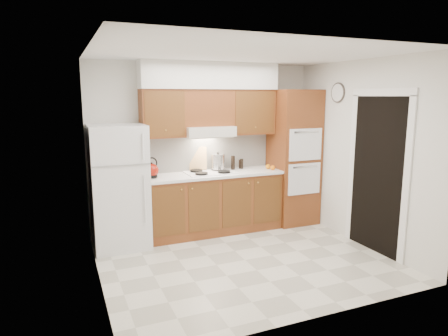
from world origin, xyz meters
The scene contains 26 objects.
floor centered at (0.00, 0.00, 0.00)m, with size 3.60×3.60×0.00m, color beige.
ceiling centered at (0.00, 0.00, 2.60)m, with size 3.60×3.60×0.00m, color white.
wall_back centered at (0.00, 1.50, 1.30)m, with size 3.60×0.02×2.60m, color silver.
wall_left centered at (-1.80, 0.00, 1.30)m, with size 0.02×3.00×2.60m, color silver.
wall_right centered at (1.80, 0.00, 1.30)m, with size 0.02×3.00×2.60m, color silver.
fridge centered at (-1.41, 1.14, 0.86)m, with size 0.75×0.72×1.72m, color white.
base_cabinets centered at (0.02, 1.20, 0.45)m, with size 2.11×0.60×0.90m, color brown.
countertop centered at (0.03, 1.19, 0.92)m, with size 2.13×0.62×0.04m, color white.
backsplash centered at (0.02, 1.49, 1.22)m, with size 2.11×0.03×0.56m, color white.
oven_cabinet centered at (1.44, 1.18, 1.10)m, with size 0.70×0.65×2.20m, color brown.
upper_cab_left centered at (-0.71, 1.33, 1.85)m, with size 0.63×0.33×0.70m, color brown.
upper_cab_right centered at (0.72, 1.33, 1.85)m, with size 0.73×0.33×0.70m, color brown.
range_hood centered at (-0.02, 1.27, 1.57)m, with size 0.75×0.45×0.15m, color silver.
upper_cab_over_hood centered at (-0.02, 1.33, 1.92)m, with size 0.75×0.33×0.55m, color brown.
soffit centered at (0.03, 1.32, 2.40)m, with size 2.13×0.36×0.40m, color silver.
cooktop centered at (-0.02, 1.21, 0.95)m, with size 0.74×0.50×0.01m, color white.
doorway centered at (1.79, -0.35, 1.05)m, with size 0.02×0.90×2.10m, color black.
wall_clock centered at (1.79, 0.55, 2.15)m, with size 0.30×0.30×0.02m, color #3F3833.
kettle centered at (-0.93, 1.18, 1.05)m, with size 0.20×0.20×0.20m, color maroon.
cutting_board centered at (-0.13, 1.45, 1.14)m, with size 0.27×0.02×0.36m, color tan.
stock_pot centered at (0.16, 1.34, 1.08)m, with size 0.22×0.22×0.23m, color silver.
condiment_a centered at (0.42, 1.34, 1.05)m, with size 0.06×0.06×0.22m, color black.
condiment_b centered at (0.57, 1.34, 1.02)m, with size 0.05×0.05×0.16m, color black.
condiment_c centered at (0.56, 1.38, 1.01)m, with size 0.05×0.05×0.14m, color black.
orange_near centered at (0.98, 1.05, 0.98)m, with size 0.08×0.08×0.08m, color orange.
orange_far centered at (0.95, 1.16, 0.98)m, with size 0.08×0.08×0.08m, color #FF9E0D.
Camera 1 is at (-2.13, -4.41, 2.11)m, focal length 32.00 mm.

